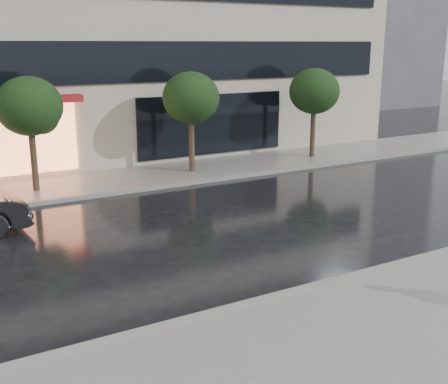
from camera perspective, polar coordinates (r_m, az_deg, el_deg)
ground at (r=12.62m, az=5.20°, el=-8.61°), size 120.00×120.00×0.00m
sidewalk_near at (r=10.39m, az=15.87°, el=-14.23°), size 60.00×4.50×0.12m
sidewalk_far at (r=21.37m, az=-10.76°, el=1.20°), size 60.00×3.50×0.12m
curb_near at (r=11.86m, az=8.02°, el=-9.92°), size 60.00×0.25×0.14m
curb_far at (r=19.77m, az=-9.07°, el=0.20°), size 60.00×0.25×0.14m
bg_building_right at (r=49.81m, az=11.77°, el=18.02°), size 12.00×12.00×16.00m
tree_mid_west at (r=19.93m, az=-19.01°, el=8.05°), size 2.20×2.20×3.99m
tree_mid_east at (r=21.88m, az=-3.27°, el=9.36°), size 2.20×2.20×3.99m
tree_far_east at (r=25.14m, az=9.22°, el=9.91°), size 2.20×2.20×3.99m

